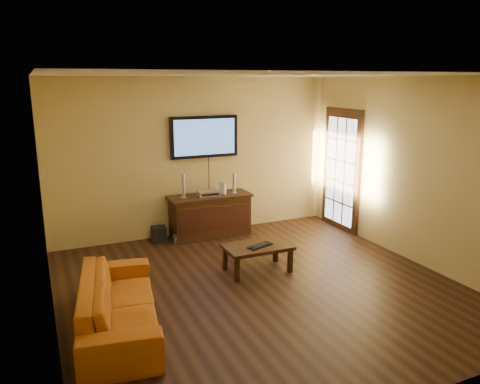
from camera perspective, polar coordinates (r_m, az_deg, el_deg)
ground_plane at (r=6.25m, az=2.46°, el=-11.51°), size 5.00×5.00×0.00m
room_walls at (r=6.30m, az=0.08°, el=4.80°), size 5.00×5.00×5.00m
french_door at (r=8.56m, az=12.25°, el=2.49°), size 0.07×1.02×2.22m
media_console at (r=8.09m, az=-3.67°, el=-2.85°), size 1.42×0.54×0.73m
television at (r=8.03m, az=-4.39°, el=6.72°), size 1.20×0.08×0.71m
coffee_table at (r=6.61m, az=2.14°, el=-6.95°), size 0.94×0.57×0.39m
sofa at (r=5.31m, az=-14.64°, el=-12.05°), size 0.89×2.06×0.78m
speaker_left at (r=7.81m, az=-6.92°, el=0.62°), size 0.11×0.11×0.41m
speaker_right at (r=8.09m, az=-0.73°, el=0.99°), size 0.10×0.10×0.35m
av_receiver at (r=7.97m, az=-3.90°, el=-0.14°), size 0.37×0.27×0.08m
game_console at (r=8.06m, az=-2.12°, el=0.48°), size 0.08×0.15×0.20m
subwoofer at (r=8.00m, az=-9.86°, el=-5.05°), size 0.27×0.27×0.24m
bottle at (r=7.75m, az=-7.98°, el=-5.87°), size 0.06×0.06×0.19m
keyboard at (r=6.54m, az=2.46°, el=-6.55°), size 0.40×0.26×0.02m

